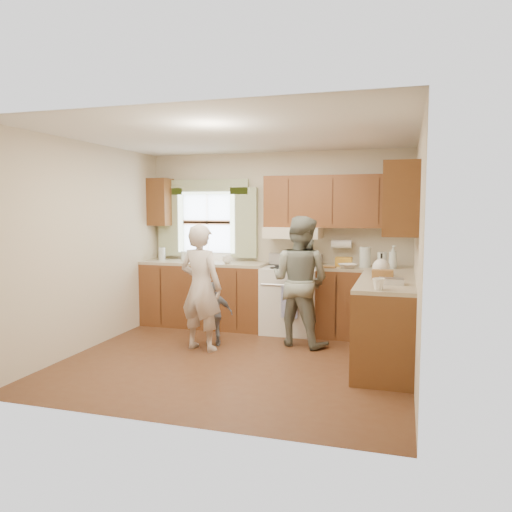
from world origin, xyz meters
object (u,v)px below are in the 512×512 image
(woman_left, at_px, (201,287))
(child, at_px, (214,314))
(stove, at_px, (291,299))
(woman_right, at_px, (300,281))

(woman_left, relative_size, child, 1.91)
(stove, xyz_separation_m, woman_left, (-0.86, -1.15, 0.30))
(woman_right, bearing_deg, child, 36.18)
(woman_left, xyz_separation_m, woman_right, (1.10, 0.57, 0.05))
(stove, xyz_separation_m, woman_right, (0.24, -0.59, 0.34))
(woman_right, bearing_deg, woman_left, 44.53)
(woman_right, bearing_deg, stove, -50.62)
(stove, relative_size, woman_right, 0.66)
(stove, height_order, child, stove)
(child, bearing_deg, stove, -149.73)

